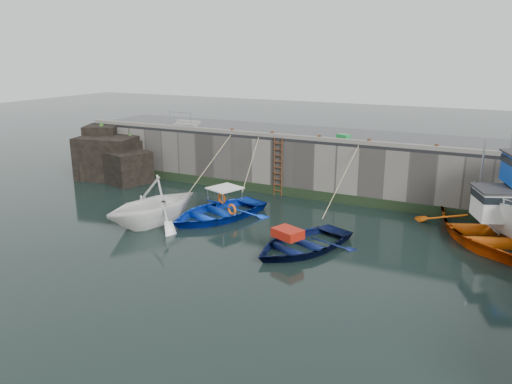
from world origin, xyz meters
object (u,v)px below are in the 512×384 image
at_px(boat_near_white, 154,223).
at_px(bollard_c, 319,138).
at_px(ladder, 278,167).
at_px(boat_far_orange, 486,228).
at_px(bollard_d, 369,142).
at_px(bollard_e, 436,147).
at_px(boat_near_navy, 301,249).
at_px(boat_near_blue, 217,217).
at_px(bollard_a, 232,131).
at_px(fish_crate, 343,137).
at_px(bollard_b, 272,134).

distance_m(boat_near_white, bollard_c, 9.54).
distance_m(ladder, boat_far_orange, 10.83).
distance_m(ladder, boat_near_white, 7.68).
bearing_deg(boat_near_white, ladder, 80.88).
bearing_deg(bollard_d, bollard_e, 0.00).
height_order(ladder, boat_near_navy, ladder).
relative_size(boat_near_blue, boat_near_navy, 1.09).
bearing_deg(bollard_a, fish_crate, 4.60).
distance_m(boat_near_white, bollard_d, 11.23).
bearing_deg(boat_near_navy, bollard_a, 157.57).
height_order(bollard_a, bollard_c, same).
bearing_deg(bollard_b, fish_crate, 7.58).
height_order(boat_near_navy, bollard_d, bollard_d).
height_order(boat_near_white, bollard_b, bollard_b).
bearing_deg(boat_near_white, fish_crate, 65.65).
xyz_separation_m(boat_near_navy, bollard_b, (-4.51, 6.99, 3.30)).
xyz_separation_m(boat_near_white, bollard_b, (2.73, 7.12, 3.30)).
xyz_separation_m(ladder, boat_far_orange, (10.55, -2.15, -1.13)).
relative_size(boat_near_navy, bollard_a, 16.99).
xyz_separation_m(ladder, fish_crate, (3.33, 0.84, 1.74)).
bearing_deg(boat_near_blue, boat_near_white, -117.39).
distance_m(boat_near_white, bollard_b, 8.31).
relative_size(bollard_d, bollard_e, 1.00).
height_order(boat_far_orange, bollard_b, boat_far_orange).
bearing_deg(bollard_a, boat_far_orange, -10.40).
bearing_deg(boat_far_orange, bollard_c, 141.58).
height_order(boat_near_white, bollard_c, bollard_c).
xyz_separation_m(boat_far_orange, bollard_b, (-11.05, 2.49, 2.84)).
bearing_deg(bollard_c, boat_far_orange, -16.58).
distance_m(ladder, bollard_d, 5.11).
height_order(boat_near_blue, bollard_d, bollard_d).
distance_m(boat_far_orange, bollard_e, 4.55).
distance_m(boat_near_navy, bollard_d, 7.77).
relative_size(boat_near_navy, boat_far_orange, 0.57).
xyz_separation_m(bollard_c, bollard_e, (5.80, 0.00, 0.00)).
bearing_deg(boat_near_navy, bollard_d, 106.00).
bearing_deg(bollard_b, ladder, -33.86).
bearing_deg(boat_near_blue, boat_far_orange, 32.97).
xyz_separation_m(ladder, bollard_e, (8.00, 0.34, 1.71)).
height_order(boat_near_blue, bollard_a, bollard_a).
bearing_deg(bollard_b, bollard_d, 0.00).
xyz_separation_m(boat_far_orange, fish_crate, (-7.22, 3.00, 2.87)).
bearing_deg(boat_far_orange, ladder, 146.64).
height_order(boat_far_orange, bollard_d, boat_far_orange).
relative_size(ladder, bollard_e, 11.43).
xyz_separation_m(ladder, bollard_a, (-3.00, 0.34, 1.71)).
bearing_deg(boat_near_blue, bollard_d, 61.44).
relative_size(boat_near_navy, bollard_d, 16.99).
bearing_deg(boat_near_navy, ladder, 143.55).
distance_m(bollard_d, bollard_e, 3.20).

